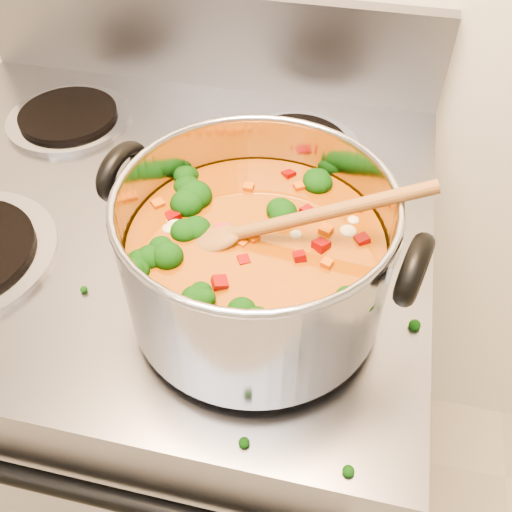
# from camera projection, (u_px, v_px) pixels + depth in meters

# --- Properties ---
(electric_range) EXTENTS (0.79, 0.72, 1.08)m
(electric_range) POSITION_uv_depth(u_px,v_px,m) (178.00, 371.00, 1.13)
(electric_range) COLOR gray
(electric_range) RESTS_ON ground
(stockpot) EXTENTS (0.35, 0.28, 0.17)m
(stockpot) POSITION_uv_depth(u_px,v_px,m) (256.00, 257.00, 0.60)
(stockpot) COLOR #A4A4AC
(stockpot) RESTS_ON electric_range
(wooden_spoon) EXTENTS (0.25, 0.08, 0.10)m
(wooden_spoon) POSITION_uv_depth(u_px,v_px,m) (266.00, 227.00, 0.57)
(wooden_spoon) COLOR brown
(wooden_spoon) RESTS_ON stockpot
(cooktop_crumbs) EXTENTS (0.32, 0.37, 0.01)m
(cooktop_crumbs) POSITION_uv_depth(u_px,v_px,m) (295.00, 303.00, 0.67)
(cooktop_crumbs) COLOR black
(cooktop_crumbs) RESTS_ON electric_range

